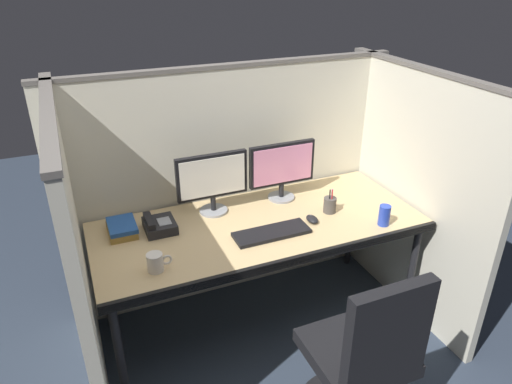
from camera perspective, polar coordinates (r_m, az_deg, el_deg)
The scene contains 15 objects.
ground_plane at distance 2.96m, azimuth 2.79°, elevation -19.06°, with size 8.00×8.00×0.00m, color #2D3847.
cubicle_partition_rear at distance 3.06m, azimuth -2.88°, elevation 0.88°, with size 2.21×0.06×1.57m.
cubicle_partition_left at distance 2.44m, azimuth -20.81°, elevation -8.29°, with size 0.06×1.41×1.57m.
cubicle_partition_right at distance 3.11m, azimuth 18.29°, elevation -0.09°, with size 0.06×1.41×1.57m.
desk at distance 2.73m, azimuth 0.51°, elevation -4.85°, with size 1.90×0.80×0.74m.
office_chair at distance 2.41m, azimuth 12.59°, elevation -20.98°, with size 0.52×0.52×0.97m.
monitor_left at distance 2.75m, azimuth -5.38°, elevation 1.53°, with size 0.43×0.17×0.37m.
monitor_right at distance 2.90m, azimuth 3.21°, elevation 3.02°, with size 0.43×0.17×0.37m.
keyboard_main at distance 2.60m, azimuth 1.92°, elevation -5.01°, with size 0.43×0.15×0.02m, color black.
computer_mouse at distance 2.74m, azimuth 6.88°, elevation -3.31°, with size 0.06×0.10×0.04m.
coffee_mug at distance 2.36m, azimuth -12.17°, elevation -8.41°, with size 0.13×0.08×0.09m.
pen_cup at distance 2.84m, azimuth 9.02°, elevation -1.56°, with size 0.08×0.08×0.16m.
desk_phone at distance 2.69m, azimuth -11.81°, elevation -4.00°, with size 0.17×0.19×0.09m.
soda_can at distance 2.77m, azimuth 15.43°, elevation -2.77°, with size 0.07×0.07×0.12m, color #263FB2.
book_stack at distance 2.71m, azimuth -16.08°, elevation -4.28°, with size 0.15×0.21×0.06m.
Camera 1 is at (-0.93, -1.85, 2.12)m, focal length 32.70 mm.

